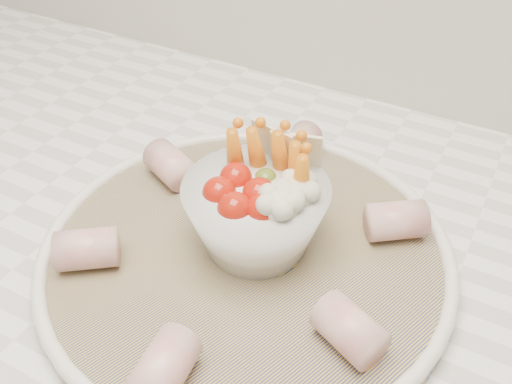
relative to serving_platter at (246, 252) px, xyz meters
The scene contains 3 objects.
serving_platter is the anchor object (origin of this frame).
veggie_bowl 0.05m from the serving_platter, 58.80° to the left, with size 0.12×0.12×0.10m.
cured_meat_rolls 0.02m from the serving_platter, 86.42° to the right, with size 0.28×0.33×0.03m.
Camera 1 is at (0.29, 1.13, 1.28)m, focal length 40.00 mm.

